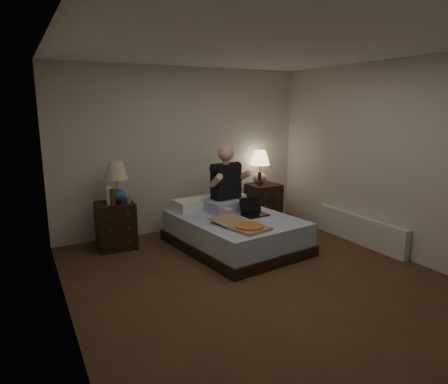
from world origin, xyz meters
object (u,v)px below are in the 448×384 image
beer_bottle_left (113,197)px  pizza_box (250,227)px  soda_can (129,200)px  bed (235,232)px  nightstand_left (116,225)px  radiator (359,229)px  water_bottle (109,196)px  nightstand_right (263,203)px  beer_bottle_right (260,179)px  laptop (255,207)px  lamp_right (260,167)px  person (228,179)px  lamp_left (116,182)px

beer_bottle_left → pizza_box: size_ratio=0.30×
soda_can → bed: bearing=-25.1°
nightstand_left → radiator: nightstand_left is taller
bed → pizza_box: size_ratio=2.32×
bed → water_bottle: bearing=150.6°
pizza_box → soda_can: bearing=120.7°
nightstand_right → beer_bottle_right: bearing=-151.9°
beer_bottle_left → laptop: beer_bottle_left is taller
nightstand_right → radiator: (0.62, -1.54, -0.12)m
nightstand_left → beer_bottle_right: size_ratio=2.79×
nightstand_right → lamp_right: bearing=105.5°
lamp_right → pizza_box: bearing=-126.3°
beer_bottle_right → person: size_ratio=0.25×
lamp_left → person: 1.55m
beer_bottle_right → pizza_box: beer_bottle_right is taller
lamp_left → beer_bottle_left: lamp_left is taller
nightstand_right → water_bottle: bearing=-176.1°
lamp_left → soda_can: lamp_left is taller
lamp_left → soda_can: (0.11, -0.15, -0.23)m
nightstand_right → lamp_right: size_ratio=1.15×
water_bottle → nightstand_left: bearing=53.3°
beer_bottle_left → nightstand_right: bearing=6.5°
nightstand_left → lamp_right: 2.55m
lamp_left → pizza_box: 1.92m
person → lamp_right: bearing=24.8°
laptop → nightstand_right: bearing=46.0°
beer_bottle_left → radiator: 3.45m
laptop → bed: bearing=155.7°
soda_can → beer_bottle_right: beer_bottle_right is taller
soda_can → person: person is taller
radiator → lamp_right: bearing=111.7°
bed → pizza_box: 0.67m
nightstand_left → beer_bottle_left: bearing=-106.6°
laptop → beer_bottle_right: bearing=49.1°
lamp_right → radiator: (0.65, -1.62, -0.72)m
soda_can → beer_bottle_left: size_ratio=0.43×
nightstand_left → person: size_ratio=0.69×
bed → nightstand_left: (-1.46, 0.74, 0.10)m
nightstand_left → nightstand_right: size_ratio=0.99×
pizza_box → nightstand_left: bearing=121.3°
nightstand_left → lamp_left: size_ratio=1.14×
person → radiator: (1.58, -1.03, -0.71)m
beer_bottle_right → soda_can: bearing=-175.3°
water_bottle → lamp_right: bearing=7.3°
radiator → water_bottle: bearing=158.0°
lamp_left → pizza_box: bearing=-46.9°
lamp_right → beer_bottle_right: bearing=-123.8°
soda_can → beer_bottle_right: bearing=4.7°
nightstand_right → person: size_ratio=0.69×
laptop → pizza_box: size_ratio=0.45×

